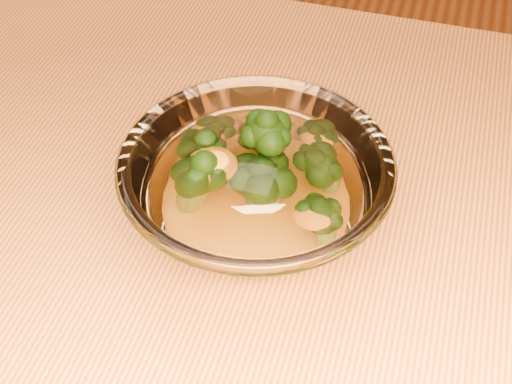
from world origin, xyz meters
TOP-DOWN VIEW (x-y plane):
  - table at (0.00, 0.00)m, footprint 1.20×0.80m
  - glass_bowl at (-0.05, 0.02)m, footprint 0.22×0.22m
  - cheese_sauce at (-0.05, 0.02)m, footprint 0.11×0.11m
  - broccoli_heap at (-0.06, 0.04)m, footprint 0.14×0.12m

SIDE VIEW (x-z plane):
  - table at x=0.00m, z-range 0.28..1.03m
  - cheese_sauce at x=-0.05m, z-range 0.76..0.80m
  - glass_bowl at x=-0.05m, z-range 0.75..0.85m
  - broccoli_heap at x=-0.06m, z-range 0.77..0.86m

